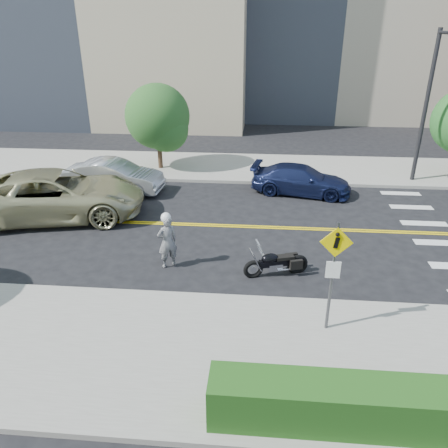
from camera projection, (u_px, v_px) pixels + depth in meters
name	position (u px, v px, depth m)	size (l,w,h in m)	color
ground_plane	(199.00, 225.00, 17.41)	(120.00, 120.00, 0.00)	black
sidewalk_near	(157.00, 352.00, 10.59)	(60.00, 5.00, 0.15)	#9E9B91
sidewalk_far	(218.00, 167.00, 24.15)	(60.00, 5.00, 0.15)	#9E9B91
hedge	(445.00, 411.00, 8.26)	(9.00, 0.90, 1.00)	#235619
traffic_light	(437.00, 89.00, 19.25)	(0.28, 4.50, 7.00)	black
pedestrian_sign	(333.00, 267.00, 10.55)	(0.78, 0.08, 3.00)	#4C4C51
motorcyclist	(167.00, 240.00, 14.06)	(0.79, 0.72, 1.92)	#B4B4B9
motorcycle	(277.00, 258.00, 13.71)	(2.05, 0.62, 1.25)	black
suv	(56.00, 195.00, 17.70)	(3.24, 7.02, 1.95)	#B6B285
parked_car_silver	(114.00, 176.00, 20.50)	(1.61, 4.61, 1.52)	#BABDC2
parked_car_blue	(301.00, 180.00, 20.35)	(1.87, 4.60, 1.33)	#19234D
tree_far_a	(158.00, 117.00, 22.63)	(3.35, 3.35, 4.58)	#382619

